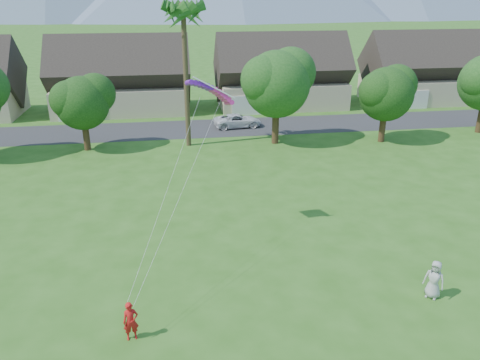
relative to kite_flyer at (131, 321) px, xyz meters
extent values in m
cube|color=#2D2D30|center=(5.50, 31.12, -0.84)|extent=(90.00, 7.00, 0.01)
imported|color=red|center=(0.00, 0.00, 0.00)|extent=(0.68, 0.51, 1.70)
imported|color=#B2B1AD|center=(13.53, 0.81, 0.09)|extent=(1.07, 1.07, 1.87)
imported|color=silver|center=(8.84, 31.12, -0.17)|extent=(5.10, 2.75, 1.36)
cube|color=beige|center=(-3.50, 40.12, 0.65)|extent=(15.00, 8.00, 3.00)
cube|color=#382D28|center=(-3.50, 40.12, 3.94)|extent=(15.75, 8.15, 8.15)
cube|color=silver|center=(-7.70, 36.06, 0.25)|extent=(4.80, 0.12, 2.20)
cube|color=beige|center=(15.50, 40.12, 0.65)|extent=(15.00, 8.00, 3.00)
cube|color=#382D28|center=(15.50, 40.12, 3.94)|extent=(15.75, 8.15, 8.15)
cube|color=silver|center=(11.30, 36.06, 0.25)|extent=(4.80, 0.12, 2.20)
cube|color=beige|center=(34.50, 40.12, 0.65)|extent=(15.00, 8.00, 3.00)
cube|color=#382D28|center=(34.50, 40.12, 3.94)|extent=(15.75, 8.15, 8.15)
cube|color=silver|center=(30.30, 36.06, 0.25)|extent=(4.80, 0.12, 2.20)
cylinder|color=#47301C|center=(-5.50, 25.62, 0.24)|extent=(0.56, 0.56, 2.18)
sphere|color=#214916|center=(-5.50, 25.62, 3.37)|extent=(4.62, 4.62, 4.62)
cylinder|color=#47301C|center=(11.50, 25.12, 0.56)|extent=(0.62, 0.62, 2.82)
sphere|color=#214916|center=(11.50, 25.12, 4.61)|extent=(5.98, 5.98, 5.98)
cylinder|color=#47301C|center=(21.50, 24.12, 0.30)|extent=(0.58, 0.58, 2.30)
sphere|color=#214916|center=(21.50, 24.12, 3.61)|extent=(4.90, 4.90, 4.90)
cylinder|color=#47301C|center=(32.50, 25.62, 0.43)|extent=(0.60, 0.60, 2.56)
cylinder|color=#4C3D26|center=(3.50, 25.62, 5.15)|extent=(0.44, 0.44, 12.00)
sphere|color=#286021|center=(3.50, 25.62, 11.45)|extent=(3.00, 3.00, 3.00)
cube|color=#6D17AD|center=(3.58, 8.93, 7.51)|extent=(1.38, 1.10, 0.50)
cube|color=#E12A8C|center=(4.89, 8.93, 7.51)|extent=(1.38, 1.10, 0.50)
camera|label=1|loc=(2.08, -15.75, 12.28)|focal=35.00mm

